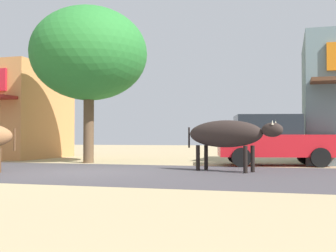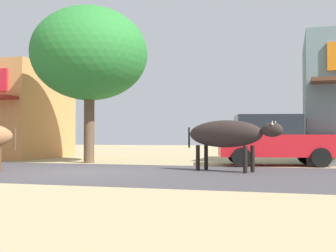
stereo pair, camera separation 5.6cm
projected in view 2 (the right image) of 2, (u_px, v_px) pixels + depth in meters
ground at (83, 172)px, 11.30m from camera, size 80.00×80.00×0.00m
asphalt_road at (83, 172)px, 11.30m from camera, size 72.00×6.15×0.00m
roadside_tree at (90, 54)px, 15.39m from camera, size 4.22×4.22×5.64m
parked_hatchback_car at (273, 140)px, 13.82m from camera, size 3.95×2.50×1.64m
cow_far_dark at (227, 134)px, 11.31m from camera, size 2.71×1.38×1.37m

